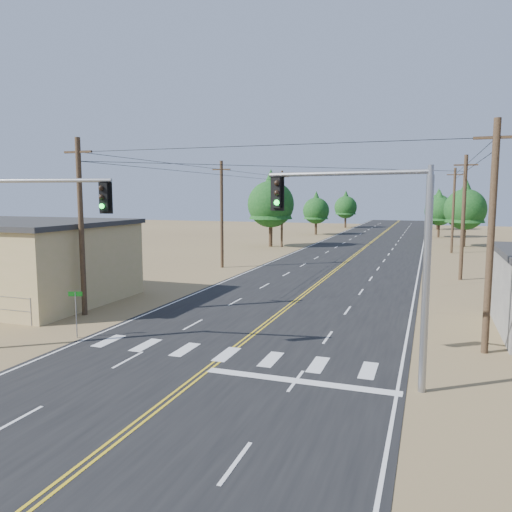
% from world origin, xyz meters
% --- Properties ---
extents(ground, '(220.00, 220.00, 0.00)m').
position_xyz_m(ground, '(0.00, 0.00, 0.00)').
color(ground, '#937D4F').
rests_on(ground, ground).
extents(road, '(15.00, 200.00, 0.02)m').
position_xyz_m(road, '(0.00, 30.00, 0.01)').
color(road, black).
rests_on(road, ground).
extents(utility_pole_left_near, '(1.80, 0.30, 10.00)m').
position_xyz_m(utility_pole_left_near, '(-10.50, 12.00, 5.12)').
color(utility_pole_left_near, '#4C3826').
rests_on(utility_pole_left_near, ground).
extents(utility_pole_left_mid, '(1.80, 0.30, 10.00)m').
position_xyz_m(utility_pole_left_mid, '(-10.50, 32.00, 5.12)').
color(utility_pole_left_mid, '#4C3826').
rests_on(utility_pole_left_mid, ground).
extents(utility_pole_left_far, '(1.80, 0.30, 10.00)m').
position_xyz_m(utility_pole_left_far, '(-10.50, 52.00, 5.12)').
color(utility_pole_left_far, '#4C3826').
rests_on(utility_pole_left_far, ground).
extents(utility_pole_right_near, '(1.80, 0.30, 10.00)m').
position_xyz_m(utility_pole_right_near, '(10.50, 12.00, 5.12)').
color(utility_pole_right_near, '#4C3826').
rests_on(utility_pole_right_near, ground).
extents(utility_pole_right_mid, '(1.80, 0.30, 10.00)m').
position_xyz_m(utility_pole_right_mid, '(10.50, 32.00, 5.12)').
color(utility_pole_right_mid, '#4C3826').
rests_on(utility_pole_right_mid, ground).
extents(utility_pole_right_far, '(1.80, 0.30, 10.00)m').
position_xyz_m(utility_pole_right_far, '(10.50, 52.00, 5.12)').
color(utility_pole_right_far, '#4C3826').
rests_on(utility_pole_right_far, ground).
extents(signal_mast_left, '(6.43, 1.32, 7.64)m').
position_xyz_m(signal_mast_left, '(-8.72, 5.45, 5.18)').
color(signal_mast_left, gray).
rests_on(signal_mast_left, ground).
extents(signal_mast_right, '(6.11, 1.43, 7.83)m').
position_xyz_m(signal_mast_right, '(6.28, 6.85, 5.27)').
color(signal_mast_right, gray).
rests_on(signal_mast_right, ground).
extents(street_sign, '(0.64, 0.25, 2.26)m').
position_xyz_m(street_sign, '(-7.80, 8.00, 1.51)').
color(street_sign, gray).
rests_on(street_sign, ground).
extents(tree_left_near, '(6.15, 6.15, 10.25)m').
position_xyz_m(tree_left_near, '(-12.04, 52.02, 6.27)').
color(tree_left_near, '#3F2D1E').
rests_on(tree_left_near, ground).
extents(tree_left_mid, '(4.53, 4.53, 7.55)m').
position_xyz_m(tree_left_mid, '(-10.79, 73.95, 4.61)').
color(tree_left_mid, '#3F2D1E').
rests_on(tree_left_mid, ground).
extents(tree_left_far, '(4.70, 4.70, 7.83)m').
position_xyz_m(tree_left_far, '(-9.00, 94.43, 4.79)').
color(tree_left_far, '#3F2D1E').
rests_on(tree_left_far, ground).
extents(tree_right_near, '(5.40, 5.40, 9.01)m').
position_xyz_m(tree_right_near, '(12.28, 60.36, 5.51)').
color(tree_right_near, '#3F2D1E').
rests_on(tree_right_near, ground).
extents(tree_right_mid, '(4.60, 4.60, 7.67)m').
position_xyz_m(tree_right_mid, '(9.29, 75.13, 4.69)').
color(tree_right_mid, '#3F2D1E').
rests_on(tree_right_mid, ground).
extents(tree_right_far, '(4.91, 4.91, 8.19)m').
position_xyz_m(tree_right_far, '(9.29, 94.49, 5.01)').
color(tree_right_far, '#3F2D1E').
rests_on(tree_right_far, ground).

